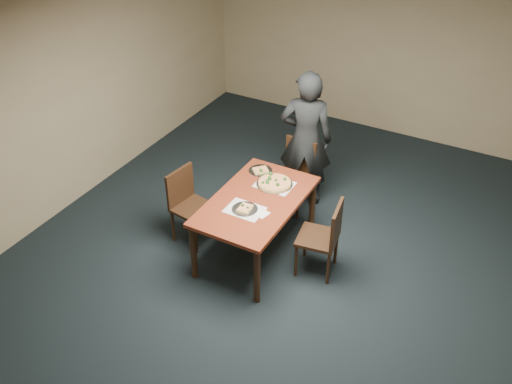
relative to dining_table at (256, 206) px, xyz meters
The scene contains 13 objects.
ground 0.88m from the dining_table, 44.91° to the right, with size 8.00×8.00×0.00m, color black.
room_shell 1.23m from the dining_table, 44.91° to the right, with size 8.00×8.00×8.00m.
dining_table is the anchor object (origin of this frame).
chair_far 1.09m from the dining_table, 91.01° to the left, with size 0.45×0.45×0.91m.
chair_left 0.85m from the dining_table, behind, with size 0.48×0.48×0.91m.
chair_right 0.82m from the dining_table, ahead, with size 0.48×0.48×0.91m.
diner 1.26m from the dining_table, 88.81° to the left, with size 0.66×0.43×1.80m, color black.
placemat_main 0.37m from the dining_table, 82.76° to the left, with size 0.42×0.32×0.00m, color white.
placemat_near 0.24m from the dining_table, 93.58° to the right, with size 0.40×0.30×0.00m, color white.
pizza_pan 0.38m from the dining_table, 83.28° to the left, with size 0.41×0.41×0.08m.
slice_plate_near 0.25m from the dining_table, 93.68° to the right, with size 0.28×0.28×0.06m.
slice_plate_far 0.58m from the dining_table, 113.41° to the left, with size 0.28×0.28×0.06m.
napkin 0.28m from the dining_table, 48.67° to the right, with size 0.14×0.14×0.01m, color white.
Camera 1 is at (2.03, -4.04, 4.39)m, focal length 40.00 mm.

